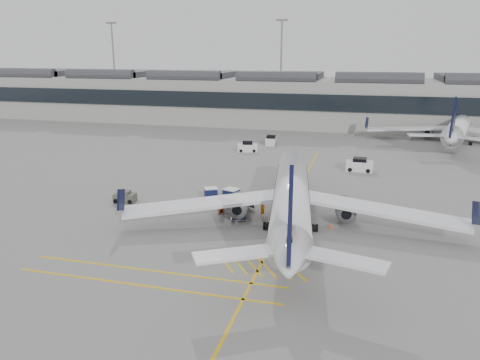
% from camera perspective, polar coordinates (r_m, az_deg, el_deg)
% --- Properties ---
extents(ground, '(220.00, 220.00, 0.00)m').
position_cam_1_polar(ground, '(48.60, -7.40, -5.61)').
color(ground, gray).
rests_on(ground, ground).
extents(terminal, '(200.00, 20.45, 12.40)m').
position_cam_1_polar(terminal, '(115.68, 6.17, 9.80)').
color(terminal, '#9E9E99').
rests_on(terminal, ground).
extents(light_masts, '(113.00, 0.60, 25.45)m').
position_cam_1_polar(light_masts, '(129.33, 6.53, 14.09)').
color(light_masts, slate).
rests_on(light_masts, ground).
extents(apron_markings, '(0.25, 60.00, 0.01)m').
position_cam_1_polar(apron_markings, '(55.21, 6.26, -2.96)').
color(apron_markings, gold).
rests_on(apron_markings, ground).
extents(airliner_main, '(34.34, 37.76, 10.07)m').
position_cam_1_polar(airliner_main, '(48.06, 6.29, -2.08)').
color(airliner_main, white).
rests_on(airliner_main, ground).
extents(airliner_far, '(34.17, 37.78, 10.23)m').
position_cam_1_polar(airliner_far, '(101.02, 25.14, 5.83)').
color(airliner_far, white).
rests_on(airliner_far, ground).
extents(belt_loader, '(4.30, 2.51, 1.71)m').
position_cam_1_polar(belt_loader, '(52.58, -1.01, -3.25)').
color(belt_loader, beige).
rests_on(belt_loader, ground).
extents(baggage_cart_a, '(2.06, 1.91, 1.74)m').
position_cam_1_polar(baggage_cart_a, '(53.10, 0.04, -2.57)').
color(baggage_cart_a, gray).
rests_on(baggage_cart_a, ground).
extents(baggage_cart_b, '(1.94, 1.76, 1.69)m').
position_cam_1_polar(baggage_cart_b, '(49.62, -0.21, -3.91)').
color(baggage_cart_b, gray).
rests_on(baggage_cart_b, ground).
extents(baggage_cart_c, '(2.15, 1.96, 1.86)m').
position_cam_1_polar(baggage_cart_c, '(54.74, -1.06, -1.94)').
color(baggage_cart_c, gray).
rests_on(baggage_cart_c, ground).
extents(baggage_cart_d, '(2.01, 1.88, 1.68)m').
position_cam_1_polar(baggage_cart_d, '(55.82, -3.57, -1.73)').
color(baggage_cart_d, gray).
rests_on(baggage_cart_d, ground).
extents(ramp_agent_a, '(0.69, 0.74, 1.69)m').
position_cam_1_polar(ramp_agent_a, '(50.61, 2.76, -3.61)').
color(ramp_agent_a, orange).
rests_on(ramp_agent_a, ground).
extents(ramp_agent_b, '(1.15, 1.05, 1.92)m').
position_cam_1_polar(ramp_agent_b, '(51.46, -2.42, -3.15)').
color(ramp_agent_b, '#E9470C').
rests_on(ramp_agent_b, ground).
extents(pushback_tug, '(2.59, 1.71, 1.39)m').
position_cam_1_polar(pushback_tug, '(57.23, -13.84, -2.02)').
color(pushback_tug, '#494D41').
rests_on(pushback_tug, ground).
extents(safety_cone_nose, '(0.34, 0.34, 0.47)m').
position_cam_1_polar(safety_cone_nose, '(63.91, 4.61, -0.14)').
color(safety_cone_nose, '#F24C0A').
rests_on(safety_cone_nose, ground).
extents(safety_cone_engine, '(0.35, 0.35, 0.48)m').
position_cam_1_polar(safety_cone_engine, '(48.62, 11.00, -5.46)').
color(safety_cone_engine, '#F24C0A').
rests_on(safety_cone_engine, ground).
extents(service_van_left, '(3.82, 2.54, 1.80)m').
position_cam_1_polar(service_van_left, '(83.60, 0.92, 4.03)').
color(service_van_left, silver).
rests_on(service_van_left, ground).
extents(service_van_mid, '(1.95, 3.58, 1.79)m').
position_cam_1_polar(service_van_mid, '(89.84, 3.82, 4.80)').
color(service_van_mid, silver).
rests_on(service_van_mid, ground).
extents(service_van_right, '(3.96, 2.09, 2.00)m').
position_cam_1_polar(service_van_right, '(72.09, 14.37, 1.76)').
color(service_van_right, silver).
rests_on(service_van_right, ground).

